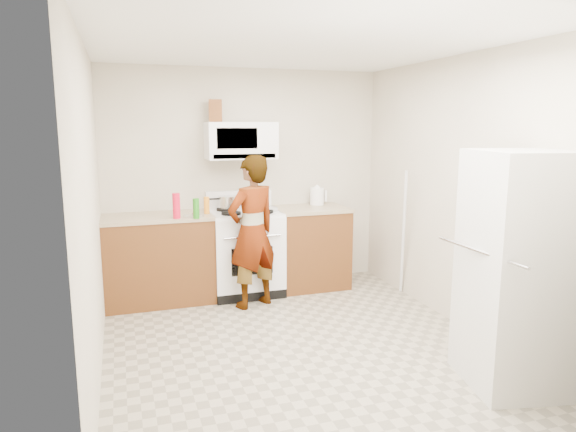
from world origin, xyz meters
name	(u,v)px	position (x,y,z in m)	size (l,w,h in m)	color
floor	(297,343)	(0.00, 0.00, 0.00)	(3.60, 3.60, 0.00)	gray
back_wall	(246,179)	(0.00, 1.79, 1.25)	(3.20, 0.02, 2.50)	beige
right_wall	(460,193)	(1.59, 0.00, 1.25)	(0.02, 3.60, 2.50)	beige
cabinet_left	(159,260)	(-1.04, 1.49, 0.45)	(1.12, 0.62, 0.90)	#642C17
counter_left	(157,217)	(-1.04, 1.49, 0.92)	(1.14, 0.64, 0.04)	tan
cabinet_right	(310,248)	(0.68, 1.49, 0.45)	(0.80, 0.62, 0.90)	#642C17
counter_right	(310,209)	(0.68, 1.49, 0.92)	(0.82, 0.64, 0.04)	tan
gas_range	(245,251)	(-0.10, 1.48, 0.49)	(0.76, 0.65, 1.13)	white
microwave	(241,141)	(-0.10, 1.61, 1.70)	(0.76, 0.38, 0.40)	white
person	(252,232)	(-0.13, 1.03, 0.79)	(0.58, 0.38, 1.58)	tan
fridge	(522,271)	(1.29, -1.14, 0.85)	(0.70, 0.70, 1.70)	silver
kettle	(317,196)	(0.83, 1.67, 1.03)	(0.17, 0.17, 0.20)	white
jug	(215,111)	(-0.37, 1.64, 2.02)	(0.14, 0.14, 0.24)	brown
saucepan	(229,202)	(-0.24, 1.65, 1.02)	(0.24, 0.24, 0.13)	silver
tray	(264,209)	(0.11, 1.42, 0.96)	(0.25, 0.16, 0.05)	silver
bottle_spray	(176,206)	(-0.86, 1.26, 1.06)	(0.08, 0.08, 0.26)	red
bottle_hot_sauce	(207,205)	(-0.52, 1.44, 1.03)	(0.06, 0.06, 0.18)	orange
bottle_green_cap	(196,208)	(-0.67, 1.19, 1.04)	(0.06, 0.06, 0.21)	#217C16
pot_lid	(194,216)	(-0.68, 1.31, 0.94)	(0.21, 0.21, 0.01)	silver
broom	(403,234)	(1.51, 0.82, 0.71)	(0.03, 0.03, 1.42)	silver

